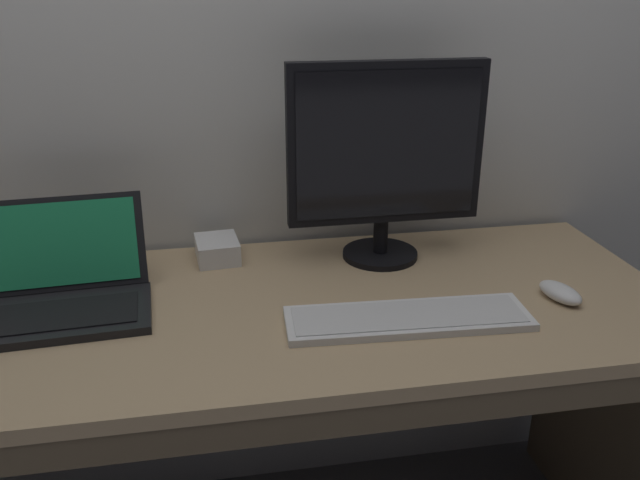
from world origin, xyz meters
TOP-DOWN VIEW (x-y plane):
  - desk at (0.00, -0.01)m, footprint 1.79×0.69m
  - laptop_black at (-0.40, 0.05)m, footprint 0.34×0.30m
  - external_monitor at (0.31, 0.19)m, footprint 0.46×0.18m
  - wired_keyboard at (0.28, -0.13)m, footprint 0.50×0.17m
  - computer_mouse at (0.64, -0.09)m, footprint 0.09×0.12m
  - external_drive_box at (-0.08, 0.26)m, footprint 0.11×0.13m

SIDE VIEW (x-z plane):
  - desk at x=0.00m, z-range 0.19..0.97m
  - wired_keyboard at x=0.28m, z-range 0.78..0.80m
  - computer_mouse at x=0.64m, z-range 0.78..0.81m
  - external_drive_box at x=-0.08m, z-range 0.78..0.83m
  - laptop_black at x=-0.40m, z-range 0.72..0.93m
  - external_monitor at x=0.31m, z-range 0.81..1.28m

